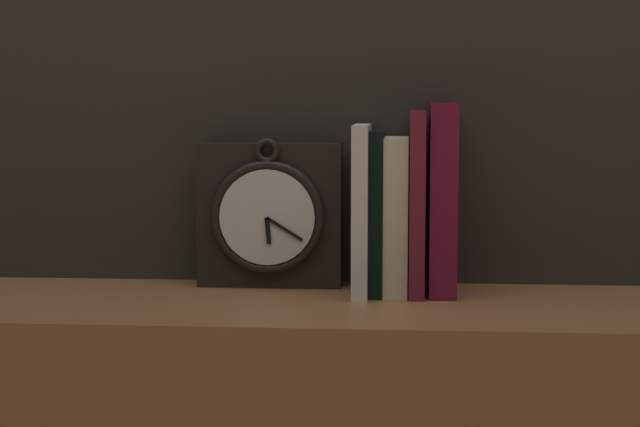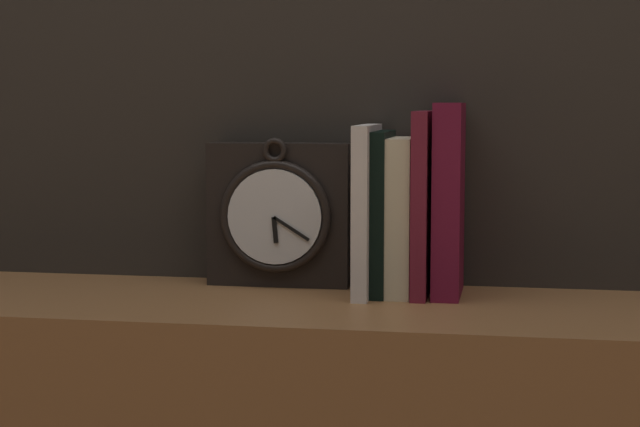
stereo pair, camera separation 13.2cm
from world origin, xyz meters
name	(u,v)px [view 1 (the left image)]	position (x,y,z in m)	size (l,w,h in m)	color
wall_back	(331,13)	(0.00, 0.18, 1.30)	(6.00, 0.05, 2.60)	#2D2823
clock	(270,215)	(-0.08, 0.11, 1.03)	(0.19, 0.07, 0.20)	black
book_slot0_white	(362,209)	(0.05, 0.07, 1.04)	(0.02, 0.15, 0.22)	silver
book_slot1_black	(377,212)	(0.07, 0.08, 1.03)	(0.02, 0.13, 0.21)	black
book_slot2_cream	(396,215)	(0.09, 0.08, 1.03)	(0.03, 0.12, 0.20)	beige
book_slot3_maroon	(417,202)	(0.12, 0.08, 1.05)	(0.02, 0.13, 0.24)	maroon
book_slot4_maroon	(442,198)	(0.15, 0.08, 1.05)	(0.04, 0.12, 0.25)	maroon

